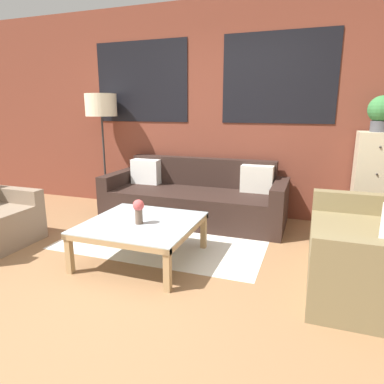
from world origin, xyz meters
The scene contains 10 objects.
ground_plane centered at (0.00, 0.00, 0.00)m, with size 16.00×16.00×0.00m, color #8E6642.
wall_back_brick centered at (0.00, 2.44, 1.41)m, with size 8.40×0.09×2.80m.
rug centered at (-0.06, 1.20, 0.00)m, with size 2.22×1.45×0.00m.
couch_dark centered at (0.01, 1.95, 0.28)m, with size 2.34×0.88×0.78m.
settee_vintage centered at (1.92, 0.80, 0.31)m, with size 0.80×1.51×0.92m.
coffee_table centered at (-0.06, 0.60, 0.34)m, with size 1.02×1.02×0.39m.
floor_lamp centered at (-1.46, 2.12, 1.43)m, with size 0.44×0.44×1.64m.
drawer_cabinet centered at (2.10, 2.17, 0.59)m, with size 0.41×0.40×1.18m.
potted_plant centered at (2.10, 2.17, 1.40)m, with size 0.29×0.29×0.39m.
flower_vase centered at (-0.05, 0.54, 0.53)m, with size 0.11×0.11×0.23m.
Camera 1 is at (1.43, -2.15, 1.43)m, focal length 32.00 mm.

